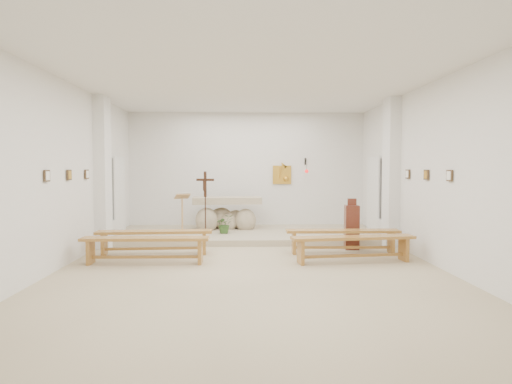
{
  "coord_description": "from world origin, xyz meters",
  "views": [
    {
      "loc": [
        -0.17,
        -8.65,
        1.85
      ],
      "look_at": [
        0.16,
        1.6,
        1.31
      ],
      "focal_mm": 32.0,
      "sensor_mm": 36.0,
      "label": 1
    }
  ],
  "objects_px": {
    "donation_pedestal": "(352,227)",
    "bench_left_front": "(155,237)",
    "crucifix_stand": "(205,198)",
    "bench_left_second": "(145,244)",
    "lectern": "(182,213)",
    "altar": "(226,215)",
    "bench_right_second": "(353,243)",
    "bench_right_front": "(343,236)"
  },
  "relations": [
    {
      "from": "altar",
      "to": "bench_right_front",
      "type": "relative_size",
      "value": 0.79
    },
    {
      "from": "bench_left_front",
      "to": "bench_right_second",
      "type": "xyz_separation_m",
      "value": [
        4.05,
        -0.94,
        0.0
      ]
    },
    {
      "from": "crucifix_stand",
      "to": "bench_left_second",
      "type": "bearing_deg",
      "value": -86.7
    },
    {
      "from": "lectern",
      "to": "bench_left_second",
      "type": "distance_m",
      "value": 3.26
    },
    {
      "from": "bench_left_second",
      "to": "bench_right_second",
      "type": "relative_size",
      "value": 0.99
    },
    {
      "from": "bench_right_front",
      "to": "bench_left_second",
      "type": "relative_size",
      "value": 1.0
    },
    {
      "from": "altar",
      "to": "bench_right_second",
      "type": "bearing_deg",
      "value": -60.03
    },
    {
      "from": "lectern",
      "to": "bench_right_front",
      "type": "xyz_separation_m",
      "value": [
        3.75,
        -2.3,
        -0.29
      ]
    },
    {
      "from": "altar",
      "to": "crucifix_stand",
      "type": "bearing_deg",
      "value": -124.29
    },
    {
      "from": "altar",
      "to": "bench_right_second",
      "type": "relative_size",
      "value": 0.79
    },
    {
      "from": "donation_pedestal",
      "to": "bench_left_front",
      "type": "distance_m",
      "value": 4.4
    },
    {
      "from": "lectern",
      "to": "bench_right_second",
      "type": "height_order",
      "value": "lectern"
    },
    {
      "from": "altar",
      "to": "crucifix_stand",
      "type": "distance_m",
      "value": 1.15
    },
    {
      "from": "crucifix_stand",
      "to": "donation_pedestal",
      "type": "height_order",
      "value": "crucifix_stand"
    },
    {
      "from": "crucifix_stand",
      "to": "bench_left_front",
      "type": "height_order",
      "value": "crucifix_stand"
    },
    {
      "from": "donation_pedestal",
      "to": "bench_right_front",
      "type": "distance_m",
      "value": 0.63
    },
    {
      "from": "altar",
      "to": "bench_right_second",
      "type": "xyz_separation_m",
      "value": [
        2.62,
        -3.9,
        -0.14
      ]
    },
    {
      "from": "lectern",
      "to": "bench_left_front",
      "type": "bearing_deg",
      "value": -119.22
    },
    {
      "from": "donation_pedestal",
      "to": "bench_right_second",
      "type": "bearing_deg",
      "value": -98.23
    },
    {
      "from": "crucifix_stand",
      "to": "donation_pedestal",
      "type": "distance_m",
      "value": 3.84
    },
    {
      "from": "bench_left_front",
      "to": "bench_left_second",
      "type": "relative_size",
      "value": 1.0
    },
    {
      "from": "donation_pedestal",
      "to": "bench_left_front",
      "type": "relative_size",
      "value": 0.47
    },
    {
      "from": "lectern",
      "to": "crucifix_stand",
      "type": "distance_m",
      "value": 0.77
    },
    {
      "from": "lectern",
      "to": "bench_left_second",
      "type": "bearing_deg",
      "value": -117.11
    },
    {
      "from": "bench_left_front",
      "to": "crucifix_stand",
      "type": "bearing_deg",
      "value": 63.52
    },
    {
      "from": "altar",
      "to": "bench_left_second",
      "type": "height_order",
      "value": "altar"
    },
    {
      "from": "bench_left_second",
      "to": "bench_right_second",
      "type": "bearing_deg",
      "value": 0.72
    },
    {
      "from": "bench_left_front",
      "to": "donation_pedestal",
      "type": "bearing_deg",
      "value": 3.97
    },
    {
      "from": "altar",
      "to": "donation_pedestal",
      "type": "xyz_separation_m",
      "value": [
        2.94,
        -2.44,
        -0.02
      ]
    },
    {
      "from": "bench_right_front",
      "to": "bench_left_second",
      "type": "xyz_separation_m",
      "value": [
        -4.05,
        -0.94,
        0.0
      ]
    },
    {
      "from": "lectern",
      "to": "bench_right_second",
      "type": "bearing_deg",
      "value": -62.69
    },
    {
      "from": "bench_left_front",
      "to": "lectern",
      "type": "bearing_deg",
      "value": 79.8
    },
    {
      "from": "lectern",
      "to": "donation_pedestal",
      "type": "height_order",
      "value": "lectern"
    },
    {
      "from": "bench_left_second",
      "to": "bench_left_front",
      "type": "bearing_deg",
      "value": 90.72
    },
    {
      "from": "donation_pedestal",
      "to": "bench_right_front",
      "type": "xyz_separation_m",
      "value": [
        -0.33,
        -0.52,
        -0.12
      ]
    },
    {
      "from": "bench_right_second",
      "to": "bench_left_second",
      "type": "bearing_deg",
      "value": 173.28
    },
    {
      "from": "altar",
      "to": "bench_right_second",
      "type": "height_order",
      "value": "altar"
    },
    {
      "from": "altar",
      "to": "lectern",
      "type": "height_order",
      "value": "lectern"
    },
    {
      "from": "crucifix_stand",
      "to": "donation_pedestal",
      "type": "xyz_separation_m",
      "value": [
        3.45,
        -1.58,
        -0.57
      ]
    },
    {
      "from": "donation_pedestal",
      "to": "bench_left_second",
      "type": "height_order",
      "value": "donation_pedestal"
    },
    {
      "from": "crucifix_stand",
      "to": "bench_right_front",
      "type": "xyz_separation_m",
      "value": [
        3.13,
        -2.1,
        -0.7
      ]
    },
    {
      "from": "donation_pedestal",
      "to": "bench_right_second",
      "type": "xyz_separation_m",
      "value": [
        -0.33,
        -1.46,
        -0.12
      ]
    }
  ]
}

